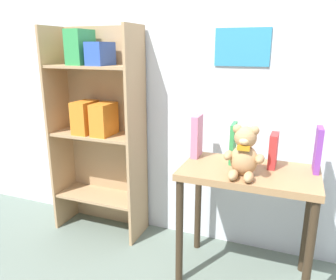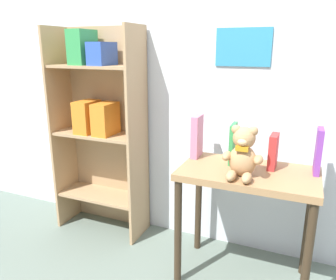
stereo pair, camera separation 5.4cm
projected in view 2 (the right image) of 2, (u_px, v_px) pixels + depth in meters
wall_back at (221, 50)px, 1.93m from camera, size 4.80×0.07×2.50m
bookshelf_side at (100, 119)px, 2.21m from camera, size 0.62×0.27×1.40m
display_table at (247, 189)px, 1.72m from camera, size 0.70×0.41×0.65m
teddy_bear at (243, 154)px, 1.58m from camera, size 0.20×0.18×0.26m
book_standing_pink at (197, 136)px, 1.88m from camera, size 0.04×0.12×0.24m
book_standing_green at (233, 143)px, 1.78m from camera, size 0.03×0.13×0.22m
book_standing_red at (273, 151)px, 1.70m from camera, size 0.04×0.12×0.18m
book_standing_purple at (318, 151)px, 1.63m from camera, size 0.03×0.12×0.23m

